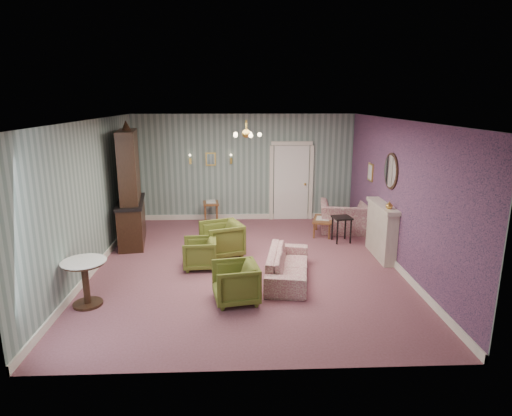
{
  "coord_description": "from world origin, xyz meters",
  "views": [
    {
      "loc": [
        -0.16,
        -8.21,
        3.29
      ],
      "look_at": [
        0.2,
        0.4,
        1.1
      ],
      "focal_mm": 30.28,
      "sensor_mm": 36.0,
      "label": 1
    }
  ],
  "objects_px": {
    "wingback_chair": "(344,212)",
    "pedestal_table": "(86,283)",
    "olive_chair_c": "(222,237)",
    "coffee_table": "(323,226)",
    "sofa_chintz": "(288,260)",
    "olive_chair_b": "(200,252)",
    "dresser": "(129,185)",
    "fireplace": "(381,230)",
    "side_table_black": "(341,229)",
    "olive_chair_a": "(235,281)"
  },
  "relations": [
    {
      "from": "side_table_black",
      "to": "pedestal_table",
      "type": "height_order",
      "value": "pedestal_table"
    },
    {
      "from": "olive_chair_a",
      "to": "olive_chair_b",
      "type": "height_order",
      "value": "olive_chair_a"
    },
    {
      "from": "dresser",
      "to": "fireplace",
      "type": "distance_m",
      "value": 5.69
    },
    {
      "from": "olive_chair_b",
      "to": "side_table_black",
      "type": "relative_size",
      "value": 1.08
    },
    {
      "from": "coffee_table",
      "to": "side_table_black",
      "type": "height_order",
      "value": "side_table_black"
    },
    {
      "from": "olive_chair_a",
      "to": "side_table_black",
      "type": "xyz_separation_m",
      "value": [
        2.48,
        2.99,
        -0.06
      ]
    },
    {
      "from": "olive_chair_a",
      "to": "wingback_chair",
      "type": "xyz_separation_m",
      "value": [
        2.72,
        3.77,
        0.15
      ]
    },
    {
      "from": "olive_chair_a",
      "to": "dresser",
      "type": "height_order",
      "value": "dresser"
    },
    {
      "from": "olive_chair_a",
      "to": "dresser",
      "type": "relative_size",
      "value": 0.27
    },
    {
      "from": "wingback_chair",
      "to": "side_table_black",
      "type": "height_order",
      "value": "wingback_chair"
    },
    {
      "from": "olive_chair_c",
      "to": "coffee_table",
      "type": "distance_m",
      "value": 2.83
    },
    {
      "from": "coffee_table",
      "to": "side_table_black",
      "type": "bearing_deg",
      "value": -60.73
    },
    {
      "from": "olive_chair_b",
      "to": "pedestal_table",
      "type": "bearing_deg",
      "value": -51.32
    },
    {
      "from": "olive_chair_b",
      "to": "dresser",
      "type": "height_order",
      "value": "dresser"
    },
    {
      "from": "olive_chair_b",
      "to": "fireplace",
      "type": "relative_size",
      "value": 0.47
    },
    {
      "from": "dresser",
      "to": "fireplace",
      "type": "xyz_separation_m",
      "value": [
        5.51,
        -1.17,
        -0.81
      ]
    },
    {
      "from": "pedestal_table",
      "to": "olive_chair_b",
      "type": "bearing_deg",
      "value": 42.11
    },
    {
      "from": "dresser",
      "to": "fireplace",
      "type": "relative_size",
      "value": 1.98
    },
    {
      "from": "olive_chair_b",
      "to": "coffee_table",
      "type": "distance_m",
      "value": 3.54
    },
    {
      "from": "olive_chair_a",
      "to": "olive_chair_b",
      "type": "xyz_separation_m",
      "value": [
        -0.72,
        1.51,
        -0.04
      ]
    },
    {
      "from": "sofa_chintz",
      "to": "side_table_black",
      "type": "height_order",
      "value": "sofa_chintz"
    },
    {
      "from": "sofa_chintz",
      "to": "olive_chair_c",
      "type": "bearing_deg",
      "value": 54.64
    },
    {
      "from": "wingback_chair",
      "to": "fireplace",
      "type": "distance_m",
      "value": 1.82
    },
    {
      "from": "olive_chair_b",
      "to": "side_table_black",
      "type": "xyz_separation_m",
      "value": [
        3.2,
        1.48,
        -0.02
      ]
    },
    {
      "from": "wingback_chair",
      "to": "dresser",
      "type": "height_order",
      "value": "dresser"
    },
    {
      "from": "dresser",
      "to": "coffee_table",
      "type": "xyz_separation_m",
      "value": [
        4.57,
        0.41,
        -1.18
      ]
    },
    {
      "from": "olive_chair_b",
      "to": "sofa_chintz",
      "type": "bearing_deg",
      "value": 66.66
    },
    {
      "from": "olive_chair_c",
      "to": "fireplace",
      "type": "distance_m",
      "value": 3.4
    },
    {
      "from": "olive_chair_c",
      "to": "side_table_black",
      "type": "bearing_deg",
      "value": 85.66
    },
    {
      "from": "sofa_chintz",
      "to": "fireplace",
      "type": "height_order",
      "value": "fireplace"
    },
    {
      "from": "sofa_chintz",
      "to": "dresser",
      "type": "bearing_deg",
      "value": 65.97
    },
    {
      "from": "olive_chair_c",
      "to": "sofa_chintz",
      "type": "height_order",
      "value": "olive_chair_c"
    },
    {
      "from": "olive_chair_c",
      "to": "dresser",
      "type": "bearing_deg",
      "value": -135.48
    },
    {
      "from": "side_table_black",
      "to": "wingback_chair",
      "type": "bearing_deg",
      "value": 72.5
    },
    {
      "from": "olive_chair_c",
      "to": "coffee_table",
      "type": "bearing_deg",
      "value": 99.08
    },
    {
      "from": "wingback_chair",
      "to": "fireplace",
      "type": "height_order",
      "value": "fireplace"
    },
    {
      "from": "sofa_chintz",
      "to": "olive_chair_b",
      "type": "bearing_deg",
      "value": 79.72
    },
    {
      "from": "wingback_chair",
      "to": "olive_chair_b",
      "type": "bearing_deg",
      "value": 42.98
    },
    {
      "from": "dresser",
      "to": "side_table_black",
      "type": "distance_m",
      "value": 5.02
    },
    {
      "from": "coffee_table",
      "to": "sofa_chintz",
      "type": "bearing_deg",
      "value": -113.6
    },
    {
      "from": "olive_chair_a",
      "to": "pedestal_table",
      "type": "xyz_separation_m",
      "value": [
        -2.43,
        -0.03,
        0.02
      ]
    },
    {
      "from": "wingback_chair",
      "to": "pedestal_table",
      "type": "relative_size",
      "value": 1.52
    },
    {
      "from": "olive_chair_c",
      "to": "pedestal_table",
      "type": "bearing_deg",
      "value": -64.39
    },
    {
      "from": "fireplace",
      "to": "pedestal_table",
      "type": "distance_m",
      "value": 5.87
    },
    {
      "from": "olive_chair_a",
      "to": "side_table_black",
      "type": "distance_m",
      "value": 3.88
    },
    {
      "from": "olive_chair_b",
      "to": "sofa_chintz",
      "type": "xyz_separation_m",
      "value": [
        1.7,
        -0.61,
        0.03
      ]
    },
    {
      "from": "fireplace",
      "to": "coffee_table",
      "type": "relative_size",
      "value": 1.71
    },
    {
      "from": "olive_chair_b",
      "to": "coffee_table",
      "type": "height_order",
      "value": "olive_chair_b"
    },
    {
      "from": "wingback_chair",
      "to": "fireplace",
      "type": "bearing_deg",
      "value": 111.12
    },
    {
      "from": "coffee_table",
      "to": "pedestal_table",
      "type": "relative_size",
      "value": 1.05
    }
  ]
}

